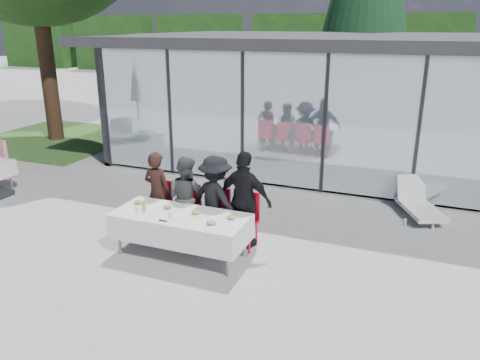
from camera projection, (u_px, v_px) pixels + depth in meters
name	position (u px, v px, depth m)	size (l,w,h in m)	color
ground	(204.00, 265.00, 7.62)	(90.00, 90.00, 0.00)	#9A9692
pavilion	(390.00, 82.00, 13.42)	(14.80, 8.80, 3.44)	gray
treeline	(355.00, 47.00, 32.28)	(62.50, 2.00, 4.40)	black
dining_table	(181.00, 226.00, 7.76)	(2.26, 0.96, 0.75)	silver
diner_a	(158.00, 192.00, 8.63)	(0.56, 0.56, 1.55)	black
diner_chair_a	(159.00, 204.00, 8.73)	(0.44, 0.44, 0.97)	red
diner_b	(186.00, 197.00, 8.42)	(0.74, 0.74, 1.52)	#454545
diner_chair_b	(187.00, 208.00, 8.52)	(0.44, 0.44, 0.97)	red
diner_c	(216.00, 200.00, 8.20)	(1.03, 1.03, 1.59)	black
diner_chair_c	(217.00, 213.00, 8.31)	(0.44, 0.44, 0.97)	red
diner_d	(245.00, 200.00, 7.99)	(1.01, 1.01, 1.72)	black
diner_chair_d	(245.00, 217.00, 8.12)	(0.44, 0.44, 0.97)	red
plate_a	(138.00, 203.00, 8.12)	(0.23, 0.23, 0.07)	white
plate_b	(168.00, 207.00, 7.91)	(0.23, 0.23, 0.07)	white
plate_c	(196.00, 213.00, 7.68)	(0.23, 0.23, 0.07)	white
plate_d	(232.00, 218.00, 7.48)	(0.23, 0.23, 0.07)	white
plate_extra	(212.00, 224.00, 7.27)	(0.23, 0.23, 0.07)	white
juice_bottle	(144.00, 207.00, 7.80)	(0.06, 0.06, 0.15)	#75A645
drinking_glasses	(172.00, 215.00, 7.53)	(1.41, 0.12, 0.10)	silver
folded_eyeglasses	(163.00, 221.00, 7.42)	(0.14, 0.03, 0.01)	black
lounger	(417.00, 202.00, 9.56)	(1.10, 1.46, 0.72)	silver
grass_patch	(57.00, 139.00, 15.90)	(5.00, 5.00, 0.02)	#385926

